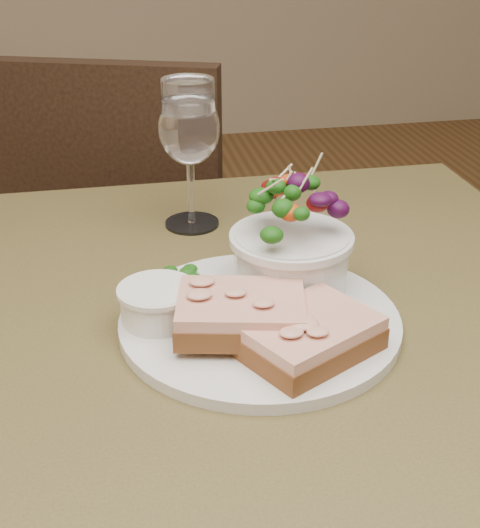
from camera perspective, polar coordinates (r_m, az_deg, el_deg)
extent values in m
cube|color=#43381C|center=(0.76, 0.50, -5.49)|extent=(0.80, 0.80, 0.04)
cylinder|color=black|center=(1.33, 12.05, -9.63)|extent=(0.05, 0.05, 0.71)
cube|color=black|center=(1.53, -7.96, 0.04)|extent=(0.54, 0.54, 0.04)
cube|color=black|center=(1.27, -10.92, 5.19)|extent=(0.41, 0.18, 0.45)
cube|color=black|center=(1.64, -7.45, -6.96)|extent=(0.46, 0.46, 0.45)
cylinder|color=silver|center=(0.73, 1.53, -4.47)|extent=(0.28, 0.28, 0.01)
cube|color=#432512|center=(0.68, 5.29, -5.95)|extent=(0.15, 0.14, 0.02)
cube|color=#FFEEC1|center=(0.67, 5.35, -4.77)|extent=(0.15, 0.13, 0.01)
cube|color=#432512|center=(0.69, 0.09, -4.24)|extent=(0.14, 0.11, 0.02)
cube|color=#FFEEC1|center=(0.68, 0.09, -3.07)|extent=(0.13, 0.11, 0.01)
cylinder|color=white|center=(0.72, -6.40, -3.07)|extent=(0.07, 0.07, 0.04)
cylinder|color=brown|center=(0.71, -6.47, -2.03)|extent=(0.06, 0.06, 0.01)
cylinder|color=silver|center=(0.77, 3.95, 0.33)|extent=(0.12, 0.12, 0.06)
ellipsoid|color=#0E3509|center=(0.75, 4.09, 4.15)|extent=(0.11, 0.11, 0.06)
ellipsoid|color=#0E3509|center=(0.79, -4.72, -1.06)|extent=(0.04, 0.04, 0.01)
sphere|color=maroon|center=(0.78, -5.74, -1.18)|extent=(0.02, 0.02, 0.02)
cylinder|color=white|center=(0.96, -3.73, 3.18)|extent=(0.07, 0.07, 0.00)
cylinder|color=white|center=(0.94, -3.82, 5.79)|extent=(0.01, 0.01, 0.09)
ellipsoid|color=white|center=(0.91, -3.98, 10.47)|extent=(0.08, 0.08, 0.09)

